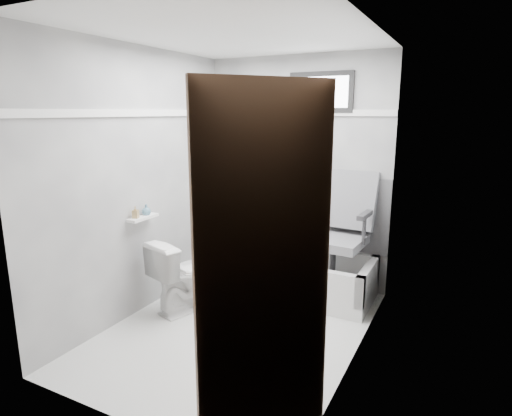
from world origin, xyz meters
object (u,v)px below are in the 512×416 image
Objects in this scene: bathtub at (298,274)px; door at (285,300)px; office_chair at (334,232)px; soap_bottle_a at (135,212)px; toilet at (187,274)px; soap_bottle_b at (146,210)px.

door reaches higher than bathtub.
soap_bottle_a is (-1.48, -1.10, 0.27)m from office_chair.
bathtub is 0.75× the size of door.
office_chair is at bearing 36.53° from soap_bottle_a.
office_chair is 0.58× the size of door.
bathtub is 1.73m from soap_bottle_a.
soap_bottle_a is at bearing 59.01° from toilet.
office_chair is at bearing 32.87° from soap_bottle_b.
soap_bottle_b is at bearing -143.56° from office_chair.
soap_bottle_b is (0.00, 0.14, -0.01)m from soap_bottle_a.
office_chair reaches higher than toilet.
toilet is (-1.16, -0.81, -0.36)m from office_chair.
soap_bottle_b is (-1.48, -0.96, 0.26)m from office_chair.
door is 17.96× the size of soap_bottle_a.
bathtub is 0.60m from office_chair.
bathtub is at bearing -173.70° from office_chair.
office_chair reaches higher than soap_bottle_a.
toilet is 0.71m from soap_bottle_b.
bathtub is 2.16× the size of toilet.
soap_bottle_b is at bearing 89.90° from soap_bottle_a.
office_chair is (0.36, 0.02, 0.49)m from bathtub.
toilet is at bearing 24.21° from soap_bottle_b.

